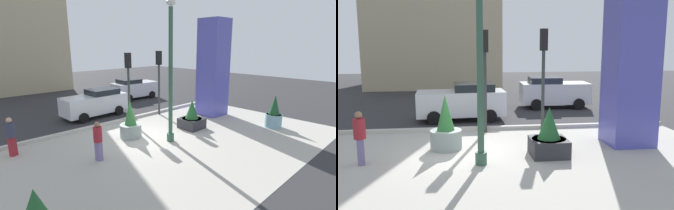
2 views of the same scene
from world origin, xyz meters
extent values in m
plane|color=#2D2D30|center=(0.00, 4.00, 0.00)|extent=(60.00, 60.00, 0.00)
cube|color=#ADA89E|center=(0.00, -2.00, 0.00)|extent=(18.00, 10.00, 0.02)
cube|color=#B7B2A8|center=(0.00, 3.12, 0.08)|extent=(18.00, 0.24, 0.16)
cylinder|color=#335642|center=(0.49, -1.40, 0.20)|extent=(0.36, 0.36, 0.40)
cylinder|color=#335642|center=(0.49, -1.40, 3.18)|extent=(0.20, 0.20, 6.37)
ellipsoid|color=silver|center=(0.49, -1.40, 6.55)|extent=(0.44, 0.44, 0.28)
cube|color=#4C4CAD|center=(6.03, 0.29, 3.18)|extent=(1.59, 1.59, 6.36)
cube|color=#2D2D33|center=(2.78, -0.78, 0.30)|extent=(1.21, 1.21, 0.59)
cylinder|color=#382819|center=(2.78, -0.78, 0.57)|extent=(1.15, 1.15, 0.04)
cone|color=#235B2D|center=(2.78, -0.78, 1.12)|extent=(0.76, 0.76, 1.06)
cylinder|color=gray|center=(-0.64, 0.41, 0.35)|extent=(1.11, 1.11, 0.70)
cylinder|color=#382819|center=(-0.64, 0.41, 0.68)|extent=(1.02, 1.02, 0.04)
cone|color=#2D6B33|center=(-0.64, 0.41, 1.33)|extent=(0.62, 0.62, 1.27)
cylinder|color=#7AA8B7|center=(6.38, -3.93, 0.39)|extent=(0.93, 0.93, 0.78)
cylinder|color=#382819|center=(6.38, -3.93, 0.76)|extent=(0.86, 0.86, 0.04)
cone|color=#1E4C28|center=(6.38, -3.93, 1.34)|extent=(0.62, 0.62, 1.12)
cone|color=#235B2D|center=(-6.56, -4.40, 1.13)|extent=(0.83, 0.83, 1.06)
cylinder|color=#333833|center=(0.92, 2.72, 1.68)|extent=(0.14, 0.14, 3.35)
cube|color=black|center=(0.92, 2.72, 3.80)|extent=(0.28, 0.32, 0.90)
sphere|color=yellow|center=(0.92, 2.89, 3.80)|extent=(0.18, 0.18, 0.18)
cylinder|color=#333833|center=(3.38, 2.74, 1.71)|extent=(0.14, 0.14, 3.41)
cube|color=black|center=(3.38, 2.74, 3.86)|extent=(0.28, 0.32, 0.90)
sphere|color=red|center=(3.38, 2.91, 3.59)|extent=(0.18, 0.18, 0.18)
cube|color=silver|center=(-0.06, 5.37, 0.85)|extent=(4.27, 1.94, 1.16)
cube|color=#1E2328|center=(0.57, 5.40, 1.61)|extent=(1.95, 1.63, 0.36)
cylinder|color=black|center=(-1.32, 4.44, 0.32)|extent=(0.65, 0.25, 0.64)
cylinder|color=black|center=(-1.40, 6.20, 0.32)|extent=(0.65, 0.25, 0.64)
cylinder|color=black|center=(1.28, 4.55, 0.32)|extent=(0.65, 0.25, 0.64)
cylinder|color=black|center=(1.20, 6.31, 0.32)|extent=(0.65, 0.25, 0.64)
cube|color=silver|center=(5.36, 8.29, 0.86)|extent=(3.97, 1.96, 1.17)
cube|color=#1E2328|center=(4.78, 8.32, 1.61)|extent=(1.82, 1.66, 0.34)
cylinder|color=black|center=(6.61, 9.16, 0.32)|extent=(0.65, 0.24, 0.64)
cylinder|color=black|center=(6.54, 7.34, 0.32)|extent=(0.65, 0.24, 0.64)
cylinder|color=black|center=(4.19, 9.25, 0.32)|extent=(0.65, 0.24, 0.64)
cylinder|color=black|center=(4.12, 7.43, 0.32)|extent=(0.65, 0.24, 0.64)
cube|color=maroon|center=(-5.68, 2.02, 0.43)|extent=(0.33, 0.28, 0.86)
cylinder|color=#33384C|center=(-5.68, 2.02, 1.18)|extent=(0.46, 0.46, 0.64)
sphere|color=tan|center=(-5.68, 2.02, 1.62)|extent=(0.23, 0.23, 0.23)
cube|color=slate|center=(-3.19, -0.94, 0.42)|extent=(0.25, 0.31, 0.84)
cylinder|color=maroon|center=(-3.19, -0.94, 1.15)|extent=(0.42, 0.42, 0.63)
sphere|color=#8C664C|center=(-3.19, -0.94, 1.58)|extent=(0.23, 0.23, 0.23)
camera|label=1|loc=(-7.79, -10.01, 4.72)|focal=27.09mm
camera|label=2|loc=(-0.13, -12.27, 3.74)|focal=39.04mm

